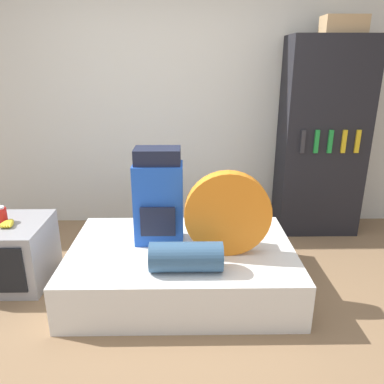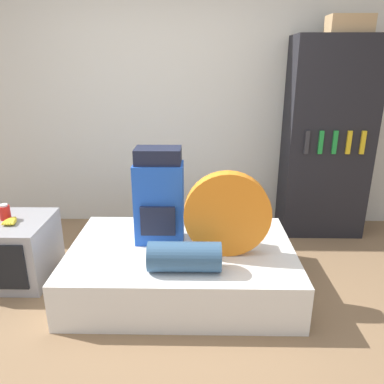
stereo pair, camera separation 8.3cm
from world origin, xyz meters
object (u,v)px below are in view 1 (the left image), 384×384
(television, at_px, (8,252))
(canister, at_px, (1,215))
(cardboard_box, at_px, (344,25))
(sleeping_roll, at_px, (186,257))
(bookshelf, at_px, (322,139))
(tent_bag, at_px, (228,214))
(backpack, at_px, (159,198))

(television, height_order, canister, canister)
(canister, distance_m, cardboard_box, 3.38)
(sleeping_roll, relative_size, canister, 3.87)
(bookshelf, distance_m, cardboard_box, 1.06)
(sleeping_roll, distance_m, canister, 1.56)
(sleeping_roll, distance_m, bookshelf, 2.06)
(tent_bag, xyz_separation_m, sleeping_roll, (-0.30, -0.25, -0.21))
(backpack, bearing_deg, cardboard_box, 30.34)
(tent_bag, xyz_separation_m, cardboard_box, (1.14, 1.18, 1.36))
(television, relative_size, canister, 4.93)
(sleeping_roll, bearing_deg, television, 162.15)
(tent_bag, xyz_separation_m, canister, (-1.77, 0.26, -0.10))
(television, distance_m, bookshelf, 3.07)
(tent_bag, height_order, cardboard_box, cardboard_box)
(tent_bag, height_order, bookshelf, bookshelf)
(tent_bag, bearing_deg, television, 172.88)
(backpack, distance_m, cardboard_box, 2.32)
(tent_bag, distance_m, television, 1.81)
(canister, xyz_separation_m, cardboard_box, (2.91, 0.92, 1.46))
(tent_bag, bearing_deg, canister, 171.67)
(tent_bag, distance_m, bookshelf, 1.64)
(backpack, distance_m, television, 1.32)
(cardboard_box, bearing_deg, tent_bag, -133.95)
(television, height_order, bookshelf, bookshelf)
(canister, bearing_deg, sleeping_roll, -19.02)
(bookshelf, bearing_deg, backpack, -147.95)
(backpack, relative_size, cardboard_box, 1.95)
(backpack, height_order, television, backpack)
(cardboard_box, bearing_deg, backpack, -149.66)
(backpack, xyz_separation_m, sleeping_roll, (0.21, -0.46, -0.26))
(sleeping_roll, xyz_separation_m, cardboard_box, (1.44, 1.43, 1.57))
(backpack, xyz_separation_m, cardboard_box, (1.65, 0.97, 1.31))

